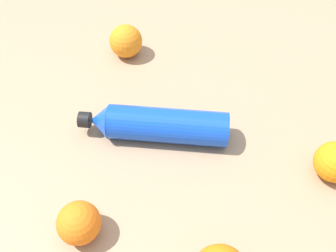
{
  "coord_description": "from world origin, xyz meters",
  "views": [
    {
      "loc": [
        0.46,
        -0.05,
        0.57
      ],
      "look_at": [
        0.0,
        0.0,
        0.03
      ],
      "focal_mm": 39.68,
      "sensor_mm": 36.0,
      "label": 1
    }
  ],
  "objects_px": {
    "orange_1": "(126,41)",
    "orange_3": "(79,223)",
    "water_bottle": "(157,125)",
    "orange_0": "(335,162)"
  },
  "relations": [
    {
      "from": "water_bottle",
      "to": "orange_0",
      "type": "relative_size",
      "value": 3.96
    },
    {
      "from": "water_bottle",
      "to": "orange_0",
      "type": "distance_m",
      "value": 0.33
    },
    {
      "from": "orange_0",
      "to": "orange_1",
      "type": "xyz_separation_m",
      "value": [
        -0.39,
        -0.35,
        0.0
      ]
    },
    {
      "from": "orange_1",
      "to": "water_bottle",
      "type": "bearing_deg",
      "value": 10.3
    },
    {
      "from": "water_bottle",
      "to": "orange_0",
      "type": "height_order",
      "value": "orange_0"
    },
    {
      "from": "orange_1",
      "to": "orange_3",
      "type": "relative_size",
      "value": 1.12
    },
    {
      "from": "orange_1",
      "to": "orange_3",
      "type": "bearing_deg",
      "value": -11.55
    },
    {
      "from": "orange_1",
      "to": "orange_3",
      "type": "xyz_separation_m",
      "value": [
        0.45,
        -0.09,
        -0.0
      ]
    },
    {
      "from": "water_bottle",
      "to": "orange_1",
      "type": "bearing_deg",
      "value": -67.39
    },
    {
      "from": "orange_0",
      "to": "orange_3",
      "type": "relative_size",
      "value": 1.06
    }
  ]
}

